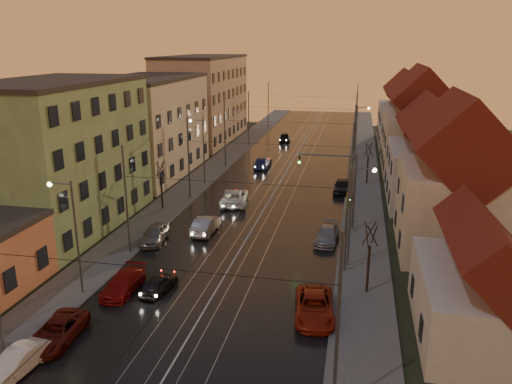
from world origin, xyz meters
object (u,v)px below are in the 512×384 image
Objects in this scene: driving_car_0 at (158,284)px; parked_left_1 at (57,331)px; driving_car_4 at (285,137)px; parked_right_0 at (314,307)px; parked_left_3 at (154,234)px; street_lamp_3 at (359,128)px; street_lamp_1 at (355,207)px; parked_left_0 at (17,363)px; street_lamp_2 at (201,145)px; traffic_light_mast at (343,181)px; driving_car_2 at (235,197)px; street_lamp_0 at (71,227)px; parked_left_2 at (123,283)px; driving_car_3 at (263,163)px; parked_right_1 at (327,235)px; parked_right_2 at (342,186)px; driving_car_1 at (206,225)px.

parked_left_1 is (-3.43, -6.71, 0.03)m from driving_car_0.
driving_car_4 is 1.01× the size of parked_left_1.
parked_left_3 is at bearing 140.33° from parked_right_0.
street_lamp_3 reaches higher than parked_left_1.
street_lamp_1 reaches higher than parked_left_0.
street_lamp_2 is at bearing -138.69° from street_lamp_3.
traffic_light_mast reaches higher than parked_right_0.
driving_car_2 is at bearing 87.58° from parked_left_0.
driving_car_4 is at bearing 93.69° from parked_right_0.
street_lamp_0 is 6.93m from driving_car_0.
parked_left_2 is 8.96m from parked_left_3.
driving_car_3 is (5.57, 37.75, -4.16)m from street_lamp_0.
street_lamp_0 is 1.41× the size of driving_car_2.
parked_left_1 is 15.26m from parked_right_0.
street_lamp_1 reaches higher than parked_right_1.
street_lamp_1 is 32.59m from driving_car_3.
parked_left_0 is (-3.79, -9.78, 0.03)m from driving_car_0.
parked_right_1 is (-0.04, 12.51, -0.07)m from parked_right_0.
driving_car_4 is 56.34m from parked_left_2.
parked_left_3 is at bearing 79.45° from driving_car_4.
traffic_light_mast is at bearing 16.45° from parked_left_3.
street_lamp_2 is 1.79× the size of parked_right_2.
parked_right_0 is (14.56, -9.52, -0.02)m from parked_left_3.
parked_left_1 is at bearing -108.31° from street_lamp_3.
street_lamp_2 is 1.55× the size of parked_right_0.
driving_car_0 is (-12.92, -42.69, -4.27)m from street_lamp_3.
parked_left_1 is (-3.71, -43.14, -0.08)m from driving_car_3.
parked_right_0 is at bearing 18.63° from parked_left_1.
parked_left_0 is 39.43m from parked_right_2.
street_lamp_0 reaches higher than driving_car_1.
traffic_light_mast reaches higher than parked_right_2.
traffic_light_mast is 5.26m from parked_right_1.
street_lamp_1 is at bearing 98.81° from driving_car_4.
driving_car_4 is 1.04× the size of parked_right_2.
street_lamp_0 is 1.00× the size of street_lamp_3.
driving_car_4 is at bearing 79.24° from parked_left_3.
driving_car_4 is (0.29, 19.37, 0.07)m from driving_car_3.
parked_left_0 is 18.18m from parked_left_3.
driving_car_1 reaches higher than parked_left_0.
street_lamp_3 is 44.06m from parked_right_0.
street_lamp_2 is 1.75× the size of driving_car_1.
street_lamp_0 is 1.75× the size of driving_car_1.
street_lamp_2 is at bearing 132.32° from street_lamp_1.
driving_car_4 is at bearing 87.45° from parked_left_2.
parked_left_2 is at bearing 80.27° from driving_car_1.
street_lamp_1 is 1.55× the size of parked_right_0.
driving_car_1 is (5.18, 12.66, -4.13)m from street_lamp_0.
traffic_light_mast reaches higher than parked_left_2.
parked_left_3 is (-16.70, -34.29, -4.15)m from street_lamp_3.
driving_car_3 is (0.38, 25.09, -0.03)m from driving_car_1.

